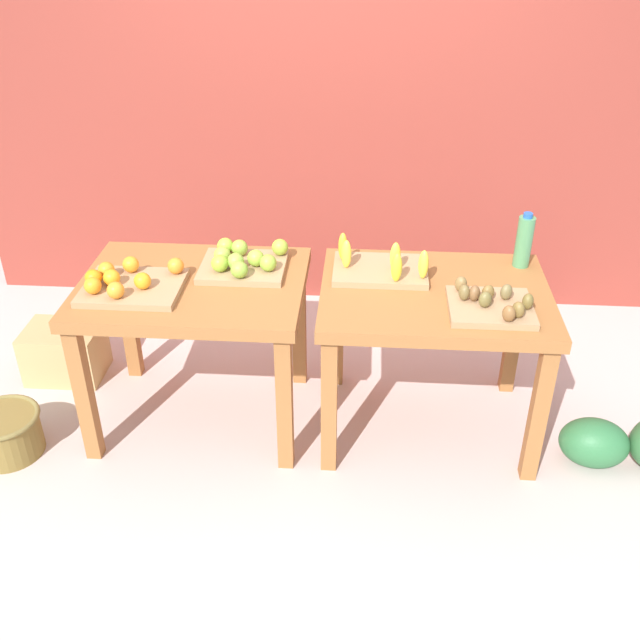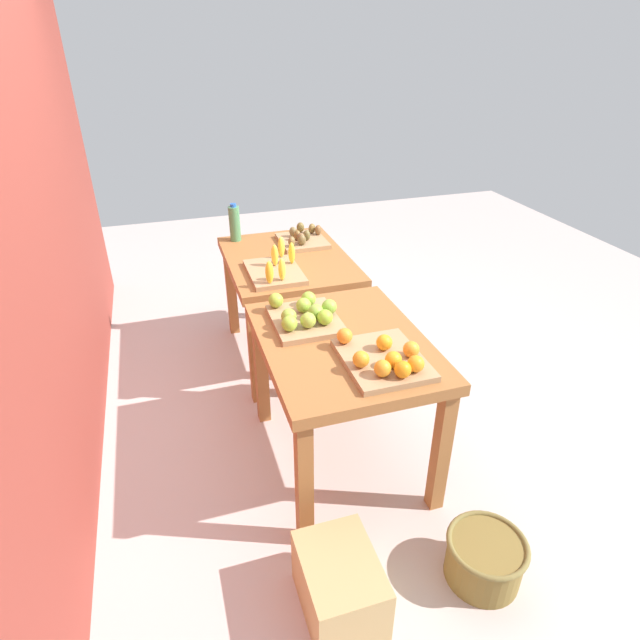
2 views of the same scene
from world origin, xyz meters
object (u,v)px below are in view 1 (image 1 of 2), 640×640
(display_table_left, at_px, (194,303))
(kiwi_bin, at_px, (491,304))
(display_table_right, at_px, (434,312))
(banana_crate, at_px, (380,267))
(water_bottle, at_px, (524,241))
(watermelon_pile, at_px, (636,444))
(orange_bin, at_px, (128,283))
(cardboard_produce_box, at_px, (65,352))
(apple_bin, at_px, (243,262))
(wicker_basket, at_px, (6,433))

(display_table_left, bearing_deg, kiwi_bin, -7.19)
(display_table_right, bearing_deg, banana_crate, 151.50)
(display_table_left, relative_size, display_table_right, 1.00)
(water_bottle, xyz_separation_m, watermelon_pile, (0.54, -0.51, -0.77))
(kiwi_bin, height_order, water_bottle, water_bottle)
(water_bottle, height_order, watermelon_pile, water_bottle)
(orange_bin, xyz_separation_m, cardboard_produce_box, (-0.57, 0.40, -0.67))
(display_table_right, height_order, water_bottle, water_bottle)
(orange_bin, height_order, kiwi_bin, orange_bin)
(display_table_right, xyz_separation_m, watermelon_pile, (0.96, -0.23, -0.53))
(orange_bin, bearing_deg, banana_crate, 11.88)
(watermelon_pile, bearing_deg, kiwi_bin, 174.95)
(kiwi_bin, height_order, cardboard_produce_box, kiwi_bin)
(orange_bin, xyz_separation_m, apple_bin, (0.48, 0.23, 0.01))
(display_table_left, relative_size, banana_crate, 2.34)
(apple_bin, bearing_deg, display_table_left, -148.71)
(kiwi_bin, bearing_deg, orange_bin, 177.57)
(banana_crate, bearing_deg, display_table_right, -28.50)
(watermelon_pile, distance_m, wicker_basket, 2.96)
(water_bottle, distance_m, cardboard_produce_box, 2.49)
(banana_crate, bearing_deg, watermelon_pile, -17.06)
(display_table_left, distance_m, water_bottle, 1.59)
(watermelon_pile, distance_m, cardboard_produce_box, 2.96)
(orange_bin, relative_size, cardboard_produce_box, 1.11)
(orange_bin, distance_m, watermelon_pile, 2.44)
(water_bottle, bearing_deg, watermelon_pile, -43.62)
(apple_bin, xyz_separation_m, wicker_basket, (-1.10, -0.48, -0.71))
(banana_crate, distance_m, cardboard_produce_box, 1.83)
(orange_bin, xyz_separation_m, watermelon_pile, (2.34, -0.13, -0.68))
(kiwi_bin, xyz_separation_m, cardboard_produce_box, (-2.17, 0.47, -0.66))
(watermelon_pile, bearing_deg, apple_bin, 168.79)
(display_table_left, distance_m, orange_bin, 0.32)
(apple_bin, height_order, watermelon_pile, apple_bin)
(orange_bin, bearing_deg, kiwi_bin, -2.43)
(watermelon_pile, bearing_deg, display_table_left, 173.56)
(wicker_basket, bearing_deg, display_table_left, 21.69)
(orange_bin, height_order, banana_crate, banana_crate)
(apple_bin, xyz_separation_m, water_bottle, (1.32, 0.14, 0.08))
(display_table_left, height_order, watermelon_pile, display_table_left)
(orange_bin, bearing_deg, display_table_right, 4.18)
(display_table_right, distance_m, cardboard_produce_box, 2.04)
(apple_bin, height_order, cardboard_produce_box, apple_bin)
(kiwi_bin, relative_size, wicker_basket, 1.03)
(apple_bin, height_order, banana_crate, banana_crate)
(display_table_right, relative_size, kiwi_bin, 2.89)
(cardboard_produce_box, bearing_deg, orange_bin, -35.29)
(orange_bin, distance_m, banana_crate, 1.16)
(display_table_left, distance_m, banana_crate, 0.89)
(display_table_left, relative_size, wicker_basket, 2.98)
(banana_crate, distance_m, kiwi_bin, 0.57)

